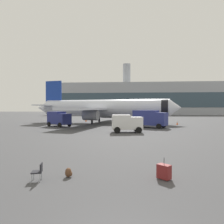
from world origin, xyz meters
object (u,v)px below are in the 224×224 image
at_px(fuel_truck, 150,118).
at_px(traveller_backpack, 69,173).
at_px(rolling_suitcase, 164,171).
at_px(gate_chair, 38,171).
at_px(service_truck, 59,118).
at_px(safety_cone_far, 86,120).
at_px(safety_cone_mid, 177,123).
at_px(safety_cone_near, 61,121).
at_px(cargo_van, 127,123).
at_px(airplane_at_gate, 103,108).

distance_m(fuel_truck, traveller_backpack, 27.91).
relative_size(rolling_suitcase, gate_chair, 1.28).
bearing_deg(service_truck, fuel_truck, -3.53).
bearing_deg(safety_cone_far, safety_cone_mid, -20.99).
distance_m(service_truck, safety_cone_near, 14.20).
bearing_deg(rolling_suitcase, cargo_van, 95.66).
height_order(airplane_at_gate, safety_cone_far, airplane_at_gate).
height_order(fuel_truck, safety_cone_near, fuel_truck).
bearing_deg(rolling_suitcase, fuel_truck, 85.13).
relative_size(cargo_van, gate_chair, 5.37).
relative_size(cargo_van, traveller_backpack, 9.63).
relative_size(safety_cone_near, rolling_suitcase, 0.57).
distance_m(airplane_at_gate, gate_chair, 37.66).
bearing_deg(service_truck, safety_cone_mid, 14.77).
xyz_separation_m(fuel_truck, safety_cone_far, (-15.15, 15.89, -1.43)).
distance_m(safety_cone_far, traveller_backpack, 43.56).
bearing_deg(airplane_at_gate, service_truck, -130.41).
relative_size(airplane_at_gate, safety_cone_far, 51.47).
bearing_deg(cargo_van, safety_cone_far, 115.02).
distance_m(cargo_van, gate_chair, 20.47).
xyz_separation_m(safety_cone_mid, rolling_suitcase, (-9.09, -34.35, 0.02)).
xyz_separation_m(airplane_at_gate, rolling_suitcase, (7.61, -36.82, -3.27)).
relative_size(airplane_at_gate, rolling_suitcase, 32.31).
bearing_deg(rolling_suitcase, safety_cone_mid, 75.18).
xyz_separation_m(service_truck, safety_cone_near, (-4.27, 13.48, -1.30)).
height_order(service_truck, safety_cone_far, service_truck).
distance_m(cargo_van, safety_cone_near, 28.24).
relative_size(fuel_truck, safety_cone_near, 10.18).
relative_size(service_truck, traveller_backpack, 10.88).
height_order(service_truck, fuel_truck, fuel_truck).
bearing_deg(safety_cone_mid, fuel_truck, -132.31).
distance_m(airplane_at_gate, cargo_van, 18.54).
height_order(safety_cone_near, rolling_suitcase, rolling_suitcase).
xyz_separation_m(fuel_truck, gate_chair, (-8.48, -27.57, -1.27)).
bearing_deg(gate_chair, rolling_suitcase, 6.29).
distance_m(fuel_truck, safety_cone_mid, 10.19).
xyz_separation_m(traveller_backpack, gate_chair, (-1.32, -0.63, 0.27)).
bearing_deg(gate_chair, traveller_backpack, 25.58).
bearing_deg(gate_chair, safety_cone_near, 107.43).
height_order(safety_cone_mid, gate_chair, gate_chair).
distance_m(safety_cone_mid, safety_cone_far, 23.51).
relative_size(safety_cone_mid, safety_cone_far, 1.09).
bearing_deg(safety_cone_far, airplane_at_gate, -48.55).
height_order(cargo_van, rolling_suitcase, cargo_van).
bearing_deg(airplane_at_gate, safety_cone_far, 131.45).
distance_m(safety_cone_mid, gate_chair, 38.22).
distance_m(cargo_van, rolling_suitcase, 19.44).
xyz_separation_m(safety_cone_far, gate_chair, (6.67, -43.46, 0.16)).
distance_m(service_truck, fuel_truck, 17.48).
xyz_separation_m(airplane_at_gate, safety_cone_near, (-11.81, 4.62, -3.35)).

